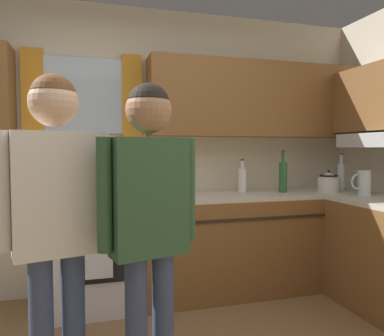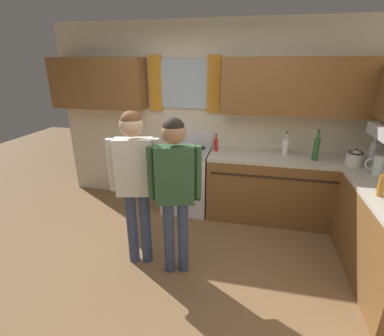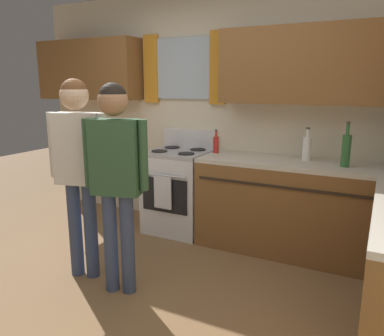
{
  "view_description": "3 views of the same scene",
  "coord_description": "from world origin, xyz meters",
  "px_view_note": "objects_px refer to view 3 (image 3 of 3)",
  "views": [
    {
      "loc": [
        -0.32,
        -1.54,
        1.31
      ],
      "look_at": [
        0.33,
        0.79,
        1.18
      ],
      "focal_mm": 34.01,
      "sensor_mm": 36.0,
      "label": 1
    },
    {
      "loc": [
        0.64,
        -2.16,
        2.07
      ],
      "look_at": [
        0.02,
        0.6,
        1.0
      ],
      "focal_mm": 26.51,
      "sensor_mm": 36.0,
      "label": 2
    },
    {
      "loc": [
        1.7,
        -2.0,
        1.61
      ],
      "look_at": [
        0.4,
        0.54,
        0.98
      ],
      "focal_mm": 35.42,
      "sensor_mm": 36.0,
      "label": 3
    }
  ],
  "objects_px": {
    "bottle_sauce_red": "(216,144)",
    "adult_in_plaid": "(116,165)",
    "bottle_wine_green": "(346,150)",
    "adult_left": "(78,156)",
    "stove_oven": "(179,189)",
    "bottle_milk_white": "(307,148)"
  },
  "relations": [
    {
      "from": "bottle_wine_green",
      "to": "bottle_sauce_red",
      "type": "relative_size",
      "value": 1.6
    },
    {
      "from": "bottle_wine_green",
      "to": "bottle_sauce_red",
      "type": "xyz_separation_m",
      "value": [
        -1.28,
        0.11,
        -0.06
      ]
    },
    {
      "from": "bottle_sauce_red",
      "to": "adult_in_plaid",
      "type": "height_order",
      "value": "adult_in_plaid"
    },
    {
      "from": "stove_oven",
      "to": "bottle_wine_green",
      "type": "relative_size",
      "value": 2.79
    },
    {
      "from": "stove_oven",
      "to": "adult_left",
      "type": "bearing_deg",
      "value": -99.28
    },
    {
      "from": "bottle_milk_white",
      "to": "adult_in_plaid",
      "type": "relative_size",
      "value": 0.19
    },
    {
      "from": "bottle_wine_green",
      "to": "adult_left",
      "type": "distance_m",
      "value": 2.27
    },
    {
      "from": "bottle_wine_green",
      "to": "bottle_sauce_red",
      "type": "distance_m",
      "value": 1.28
    },
    {
      "from": "bottle_milk_white",
      "to": "adult_left",
      "type": "relative_size",
      "value": 0.19
    },
    {
      "from": "stove_oven",
      "to": "adult_in_plaid",
      "type": "bearing_deg",
      "value": -80.93
    },
    {
      "from": "stove_oven",
      "to": "bottle_wine_green",
      "type": "height_order",
      "value": "bottle_wine_green"
    },
    {
      "from": "bottle_wine_green",
      "to": "bottle_milk_white",
      "type": "relative_size",
      "value": 1.26
    },
    {
      "from": "bottle_wine_green",
      "to": "adult_left",
      "type": "xyz_separation_m",
      "value": [
        -1.9,
        -1.24,
        -0.01
      ]
    },
    {
      "from": "bottle_milk_white",
      "to": "adult_left",
      "type": "xyz_separation_m",
      "value": [
        -1.54,
        -1.37,
        0.02
      ]
    },
    {
      "from": "bottle_wine_green",
      "to": "bottle_sauce_red",
      "type": "bearing_deg",
      "value": 174.99
    },
    {
      "from": "stove_oven",
      "to": "adult_left",
      "type": "distance_m",
      "value": 1.43
    },
    {
      "from": "bottle_wine_green",
      "to": "adult_in_plaid",
      "type": "bearing_deg",
      "value": -138.23
    },
    {
      "from": "bottle_milk_white",
      "to": "adult_in_plaid",
      "type": "xyz_separation_m",
      "value": [
        -1.11,
        -1.44,
        -0.0
      ]
    },
    {
      "from": "stove_oven",
      "to": "bottle_wine_green",
      "type": "xyz_separation_m",
      "value": [
        1.68,
        -0.05,
        0.58
      ]
    },
    {
      "from": "bottle_wine_green",
      "to": "adult_in_plaid",
      "type": "xyz_separation_m",
      "value": [
        -1.47,
        -1.31,
        -0.03
      ]
    },
    {
      "from": "stove_oven",
      "to": "bottle_sauce_red",
      "type": "distance_m",
      "value": 0.67
    },
    {
      "from": "adult_in_plaid",
      "to": "bottle_sauce_red",
      "type": "bearing_deg",
      "value": 82.38
    }
  ]
}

